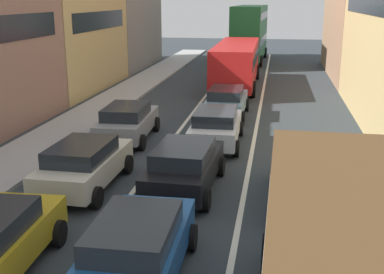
{
  "coord_description": "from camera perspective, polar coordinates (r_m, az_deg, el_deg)",
  "views": [
    {
      "loc": [
        2.52,
        -2.46,
        5.79
      ],
      "look_at": [
        0.0,
        12.0,
        1.6
      ],
      "focal_mm": 45.89,
      "sensor_mm": 36.0,
      "label": 1
    }
  ],
  "objects": [
    {
      "name": "coupe_centre_lane_fourth",
      "position": [
        19.76,
        2.79,
        1.28
      ],
      "size": [
        2.14,
        4.34,
        1.49
      ],
      "rotation": [
        0.0,
        0.0,
        1.59
      ],
      "color": "silver",
      "rests_on": "ground"
    },
    {
      "name": "sidewalk_left",
      "position": [
        24.94,
        -12.11,
        2.32
      ],
      "size": [
        2.6,
        64.0,
        0.14
      ],
      "primitive_type": "cube",
      "color": "#A6A6A6",
      "rests_on": "ground"
    },
    {
      "name": "sedan_centre_lane_second",
      "position": [
        10.47,
        -6.45,
        -12.66
      ],
      "size": [
        2.14,
        4.34,
        1.49
      ],
      "rotation": [
        0.0,
        0.0,
        1.59
      ],
      "color": "#194C8C",
      "rests_on": "ground"
    },
    {
      "name": "building_row_left",
      "position": [
        29.54,
        -20.19,
        14.09
      ],
      "size": [
        7.2,
        43.9,
        13.57
      ],
      "rotation": [
        0.0,
        0.0,
        1.57
      ],
      "color": "gray",
      "rests_on": "ground"
    },
    {
      "name": "lane_stripe_right",
      "position": [
        23.21,
        7.54,
        1.36
      ],
      "size": [
        0.16,
        60.0,
        0.01
      ],
      "primitive_type": "cube",
      "color": "silver",
      "rests_on": "ground"
    },
    {
      "name": "hatchback_centre_lane_third",
      "position": [
        15.11,
        -0.87,
        -3.36
      ],
      "size": [
        2.16,
        4.35,
        1.49
      ],
      "rotation": [
        0.0,
        0.0,
        1.54
      ],
      "color": "black",
      "rests_on": "ground"
    },
    {
      "name": "bus_far_queue_secondary",
      "position": [
        45.95,
        6.75,
        12.14
      ],
      "size": [
        3.03,
        10.57,
        5.06
      ],
      "rotation": [
        0.0,
        0.0,
        1.54
      ],
      "color": "#1E6033",
      "rests_on": "ground"
    },
    {
      "name": "lane_stripe_left",
      "position": [
        23.57,
        -0.74,
        1.73
      ],
      "size": [
        0.16,
        60.0,
        0.01
      ],
      "primitive_type": "cube",
      "color": "silver",
      "rests_on": "ground"
    },
    {
      "name": "bus_mid_queue_primary",
      "position": [
        32.63,
        5.2,
        8.78
      ],
      "size": [
        2.88,
        10.53,
        2.9
      ],
      "rotation": [
        0.0,
        0.0,
        1.58
      ],
      "color": "#B21919",
      "rests_on": "ground"
    },
    {
      "name": "sedan_centre_lane_fifth",
      "position": [
        24.56,
        4.01,
        4.17
      ],
      "size": [
        2.08,
        4.31,
        1.49
      ],
      "rotation": [
        0.0,
        0.0,
        1.57
      ],
      "color": "#759EB7",
      "rests_on": "ground"
    },
    {
      "name": "sedan_left_lane_third",
      "position": [
        15.66,
        -12.44,
        -3.05
      ],
      "size": [
        2.1,
        4.32,
        1.49
      ],
      "rotation": [
        0.0,
        0.0,
        1.56
      ],
      "color": "beige",
      "rests_on": "ground"
    },
    {
      "name": "sedan_left_lane_fourth",
      "position": [
        20.69,
        -7.53,
        1.83
      ],
      "size": [
        2.22,
        4.38,
        1.49
      ],
      "rotation": [
        0.0,
        0.0,
        1.62
      ],
      "color": "gray",
      "rests_on": "ground"
    },
    {
      "name": "sedan_right_lane_behind_truck",
      "position": [
        14.62,
        13.28,
        -4.49
      ],
      "size": [
        2.14,
        4.34,
        1.49
      ],
      "rotation": [
        0.0,
        0.0,
        1.55
      ],
      "color": "#19592D",
      "rests_on": "ground"
    }
  ]
}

